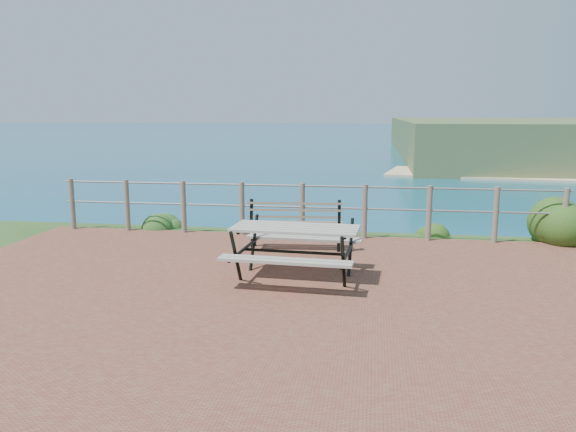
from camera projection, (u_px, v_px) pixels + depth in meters
The scene contains 8 objects.
ground at pixel (269, 293), 7.26m from camera, with size 10.00×7.00×0.12m, color brown.
ocean at pixel (372, 120), 201.69m from camera, with size 1200.00×1200.00×0.00m, color #156A7F.
safety_railing at pixel (302, 207), 10.42m from camera, with size 9.40×0.10×1.00m.
picnic_table at pixel (295, 247), 7.76m from camera, with size 1.77×1.50×0.73m.
park_bench at pixel (296, 216), 9.43m from camera, with size 1.59×0.51×0.88m.
shrub_right_edge at pixel (573, 244), 9.96m from camera, with size 0.95×0.95×1.37m, color #214214.
shrub_lip_west at pixel (169, 228), 11.33m from camera, with size 0.69×0.69×0.40m, color #235A21.
shrub_lip_east at pixel (431, 233), 10.84m from camera, with size 0.66×0.66×0.36m, color #214214.
Camera 1 is at (1.30, -6.85, 2.29)m, focal length 35.00 mm.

